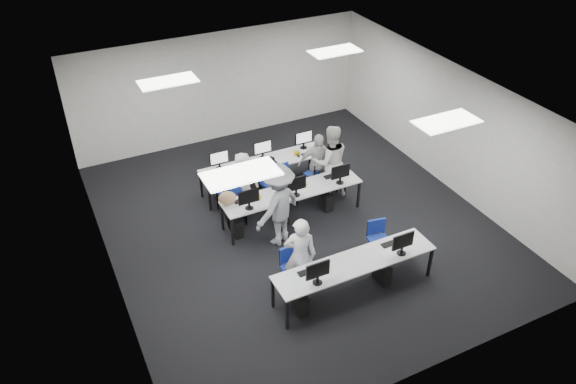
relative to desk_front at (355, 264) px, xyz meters
name	(u,v)px	position (x,y,z in m)	size (l,w,h in m)	color
room	(297,165)	(0.00, 2.40, 0.82)	(9.00, 9.02, 3.00)	black
ceiling_panels	(297,100)	(0.00, 2.40, 2.30)	(5.20, 4.60, 0.02)	white
desk_front	(355,264)	(0.00, 0.00, 0.00)	(3.20, 0.70, 0.73)	silver
desk_mid	(292,193)	(0.00, 2.60, 0.00)	(3.20, 0.70, 0.73)	silver
desk_back	(266,163)	(0.00, 4.00, 0.00)	(3.20, 0.70, 0.73)	silver
equipment_front	(346,280)	(-0.19, -0.02, -0.32)	(2.51, 0.41, 1.19)	#0D1EAB
equipment_mid	(285,207)	(-0.19, 2.58, -0.32)	(2.91, 0.41, 1.19)	white
equipment_back	(273,172)	(0.19, 4.02, -0.32)	(2.91, 0.41, 1.19)	white
chair_0	(294,275)	(-0.95, 0.63, -0.41)	(0.48, 0.51, 0.86)	navy
chair_1	(378,246)	(0.98, 0.64, -0.42)	(0.47, 0.50, 0.82)	navy
chair_2	(235,209)	(-1.18, 3.09, -0.39)	(0.53, 0.56, 0.92)	navy
chair_3	(284,191)	(0.12, 3.26, -0.39)	(0.49, 0.53, 0.92)	navy
chair_4	(326,181)	(1.23, 3.26, -0.41)	(0.47, 0.50, 0.85)	navy
chair_5	(231,199)	(-1.10, 3.51, -0.38)	(0.62, 0.64, 0.95)	navy
chair_6	(272,189)	(-0.09, 3.50, -0.42)	(0.49, 0.52, 0.82)	navy
chair_7	(315,180)	(1.01, 3.41, -0.42)	(0.50, 0.52, 0.82)	navy
handbag	(227,198)	(-1.45, 2.76, 0.21)	(0.38, 0.24, 0.31)	#AD7E59
student_0	(300,256)	(-0.89, 0.50, 0.15)	(0.61, 0.40, 1.66)	beige
student_1	(330,161)	(1.22, 3.09, 0.22)	(0.87, 0.68, 1.79)	beige
student_2	(243,183)	(-0.85, 3.35, 0.06)	(0.72, 0.47, 1.48)	beige
student_3	(317,164)	(0.99, 3.28, 0.10)	(0.91, 0.38, 1.56)	beige
photographer	(278,205)	(-0.63, 2.00, 0.26)	(1.21, 0.70, 1.87)	slate
dslr_camera	(271,160)	(-0.71, 2.16, 1.26)	(0.14, 0.18, 0.10)	black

